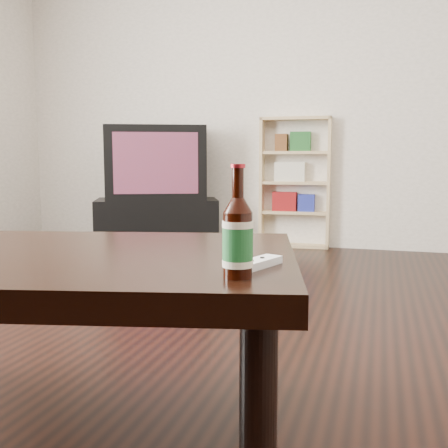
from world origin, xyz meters
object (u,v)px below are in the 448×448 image
(bookshelf, at_px, (295,180))
(beer_bottle, at_px, (238,238))
(tv, at_px, (156,163))
(coffee_table, at_px, (40,277))
(tv_stand, at_px, (157,223))
(remote, at_px, (256,264))

(bookshelf, distance_m, beer_bottle, 3.53)
(tv, distance_m, beer_bottle, 3.49)
(tv, height_order, beer_bottle, tv)
(tv, distance_m, coffee_table, 3.15)
(tv_stand, distance_m, bookshelf, 1.26)
(tv_stand, relative_size, beer_bottle, 4.33)
(tv, xyz_separation_m, coffee_table, (0.99, -2.98, -0.28))
(bookshelf, height_order, beer_bottle, bookshelf)
(bookshelf, relative_size, remote, 6.56)
(bookshelf, bearing_deg, remote, -85.51)
(tv, distance_m, bookshelf, 1.21)
(bookshelf, distance_m, remote, 3.42)
(tv, xyz_separation_m, beer_bottle, (1.58, -3.11, -0.13))
(tv_stand, xyz_separation_m, tv, (0.00, -0.00, 0.52))
(tv_stand, xyz_separation_m, beer_bottle, (1.58, -3.11, 0.39))
(tv, height_order, coffee_table, tv)
(tv_stand, bearing_deg, bookshelf, -4.78)
(bookshelf, bearing_deg, tv, -164.34)
(bookshelf, height_order, coffee_table, bookshelf)
(tv, bearing_deg, remote, -85.63)
(coffee_table, height_order, beer_bottle, beer_bottle)
(bookshelf, relative_size, beer_bottle, 4.65)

